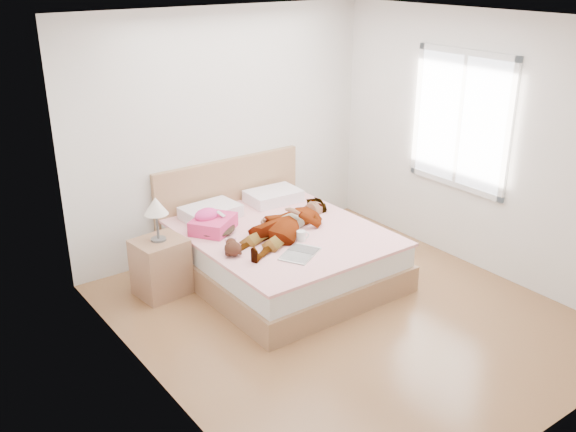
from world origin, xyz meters
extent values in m
plane|color=#552E1A|center=(0.00, 0.00, 0.00)|extent=(4.00, 4.00, 0.00)
imported|color=white|center=(0.02, 0.92, 0.62)|extent=(1.64, 1.12, 0.21)
ellipsoid|color=black|center=(-0.55, 1.37, 0.55)|extent=(0.49, 0.58, 0.08)
cube|color=silver|center=(-0.48, 1.32, 0.68)|extent=(0.07, 0.10, 0.05)
plane|color=white|center=(0.00, 0.00, 2.60)|extent=(4.00, 4.00, 0.00)
plane|color=silver|center=(0.00, 2.00, 1.30)|extent=(3.60, 0.00, 3.60)
plane|color=silver|center=(0.00, -2.00, 1.30)|extent=(3.60, 0.00, 3.60)
plane|color=silver|center=(-1.80, 0.00, 1.30)|extent=(0.00, 4.00, 4.00)
plane|color=silver|center=(1.80, 0.00, 1.30)|extent=(0.00, 4.00, 4.00)
cube|color=white|center=(1.78, 0.30, 1.50)|extent=(0.02, 1.10, 1.30)
cube|color=silver|center=(1.78, -0.28, 1.50)|extent=(0.04, 0.06, 1.42)
cube|color=silver|center=(1.78, 0.88, 1.50)|extent=(0.04, 0.06, 1.42)
cube|color=silver|center=(1.78, 0.30, 0.82)|extent=(0.04, 1.22, 0.06)
cube|color=silver|center=(1.78, 0.30, 2.18)|extent=(0.04, 1.22, 0.06)
cube|color=silver|center=(1.77, 0.30, 1.50)|extent=(0.03, 0.04, 1.30)
cube|color=brown|center=(0.00, 0.95, 0.13)|extent=(1.78, 2.08, 0.26)
cube|color=silver|center=(0.00, 0.95, 0.37)|extent=(1.70, 2.00, 0.22)
cube|color=white|center=(0.00, 0.95, 0.49)|extent=(1.74, 2.04, 0.03)
cube|color=olive|center=(0.00, 1.96, 0.50)|extent=(1.80, 0.07, 1.00)
cube|color=silver|center=(-0.40, 1.67, 0.57)|extent=(0.61, 0.44, 0.13)
cube|color=white|center=(0.40, 1.67, 0.57)|extent=(0.60, 0.43, 0.13)
cube|color=#ED4089|center=(-0.55, 1.35, 0.58)|extent=(0.56, 0.54, 0.14)
ellipsoid|color=#DF3C88|center=(-0.60, 1.40, 0.67)|extent=(0.30, 0.25, 0.13)
cube|color=white|center=(-0.19, 0.41, 0.52)|extent=(0.47, 0.42, 0.01)
cube|color=white|center=(-0.28, 0.36, 0.52)|extent=(0.30, 0.33, 0.02)
cube|color=#252525|center=(-0.10, 0.46, 0.52)|extent=(0.30, 0.33, 0.02)
cylinder|color=white|center=(0.01, 0.65, 0.56)|extent=(0.11, 0.11, 0.10)
torus|color=silver|center=(0.05, 0.63, 0.56)|extent=(0.07, 0.04, 0.07)
cylinder|color=black|center=(0.01, 0.65, 0.60)|extent=(0.10, 0.10, 0.00)
ellipsoid|color=black|center=(-0.69, 0.76, 0.58)|extent=(0.21, 0.22, 0.13)
ellipsoid|color=beige|center=(-0.70, 0.74, 0.59)|extent=(0.11, 0.12, 0.07)
sphere|color=black|center=(-0.66, 0.85, 0.59)|extent=(0.10, 0.10, 0.10)
sphere|color=#F7A1BA|center=(-0.68, 0.89, 0.61)|extent=(0.04, 0.04, 0.04)
sphere|color=pink|center=(-0.61, 0.86, 0.61)|extent=(0.04, 0.04, 0.04)
ellipsoid|color=black|center=(-0.76, 0.74, 0.55)|extent=(0.06, 0.07, 0.03)
ellipsoid|color=black|center=(-0.66, 0.70, 0.55)|extent=(0.06, 0.07, 0.03)
cube|color=olive|center=(-1.15, 1.35, 0.28)|extent=(0.50, 0.46, 0.56)
cylinder|color=#535353|center=(-1.15, 1.35, 0.57)|extent=(0.16, 0.16, 0.02)
cylinder|color=#4D4D4D|center=(-1.15, 1.35, 0.72)|extent=(0.03, 0.03, 0.29)
cone|color=white|center=(-1.15, 1.35, 0.91)|extent=(0.25, 0.25, 0.16)
camera|label=1|loc=(-3.43, -3.81, 3.05)|focal=40.00mm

